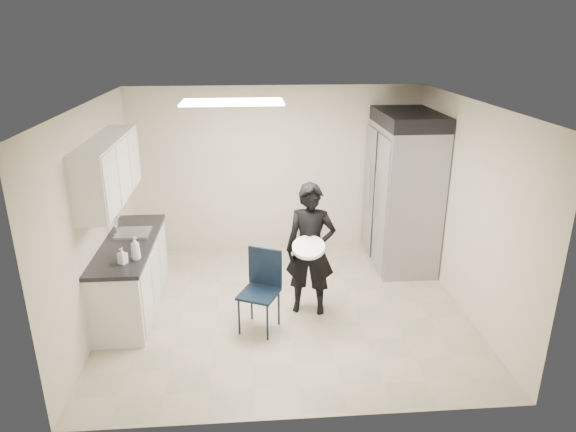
{
  "coord_description": "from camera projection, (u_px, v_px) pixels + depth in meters",
  "views": [
    {
      "loc": [
        -0.43,
        -5.78,
        3.39
      ],
      "look_at": [
        0.04,
        0.2,
        1.19
      ],
      "focal_mm": 32.0,
      "sensor_mm": 36.0,
      "label": 1
    }
  ],
  "objects": [
    {
      "name": "right_wall",
      "position": [
        467.0,
        208.0,
        6.33
      ],
      "size": [
        0.0,
        4.0,
        4.0
      ],
      "primitive_type": "plane",
      "rotation": [
        1.57,
        0.0,
        -1.57
      ],
      "color": "#C0B49E",
      "rests_on": "floor"
    },
    {
      "name": "towel_dispenser",
      "position": [
        126.0,
        163.0,
        7.16
      ],
      "size": [
        0.22,
        0.3,
        0.35
      ],
      "primitive_type": "cube",
      "color": "black",
      "rests_on": "left_wall"
    },
    {
      "name": "floor",
      "position": [
        286.0,
        308.0,
        6.61
      ],
      "size": [
        4.5,
        4.5,
        0.0
      ],
      "primitive_type": "plane",
      "color": "tan",
      "rests_on": "ground"
    },
    {
      "name": "notice_sticker_left",
      "position": [
        98.0,
        222.0,
        6.12
      ],
      "size": [
        0.0,
        0.12,
        0.07
      ],
      "primitive_type": "cube",
      "color": "yellow",
      "rests_on": "left_wall"
    },
    {
      "name": "commercial_fridge",
      "position": [
        403.0,
        197.0,
        7.58
      ],
      "size": [
        0.8,
        1.35,
        2.1
      ],
      "primitive_type": "cube",
      "color": "gray",
      "rests_on": "floor"
    },
    {
      "name": "man_tuxedo",
      "position": [
        310.0,
        250.0,
        6.29
      ],
      "size": [
        0.69,
        0.53,
        1.67
      ],
      "primitive_type": "imported",
      "rotation": [
        0.0,
        0.0,
        -0.22
      ],
      "color": "black",
      "rests_on": "floor"
    },
    {
      "name": "fridge_compressor",
      "position": [
        409.0,
        119.0,
        7.18
      ],
      "size": [
        0.8,
        1.35,
        0.2
      ],
      "primitive_type": "cube",
      "color": "black",
      "rests_on": "commercial_fridge"
    },
    {
      "name": "left_wall",
      "position": [
        94.0,
        218.0,
        5.99
      ],
      "size": [
        0.0,
        4.0,
        4.0
      ],
      "primitive_type": "plane",
      "rotation": [
        1.57,
        0.0,
        1.57
      ],
      "color": "#C0B49E",
      "rests_on": "floor"
    },
    {
      "name": "lower_counter",
      "position": [
        132.0,
        276.0,
        6.5
      ],
      "size": [
        0.6,
        1.9,
        0.86
      ],
      "primitive_type": "cube",
      "color": "silver",
      "rests_on": "floor"
    },
    {
      "name": "upper_cabinets",
      "position": [
        108.0,
        170.0,
        6.01
      ],
      "size": [
        0.35,
        1.8,
        0.75
      ],
      "primitive_type": "cube",
      "color": "silver",
      "rests_on": "left_wall"
    },
    {
      "name": "bucket_lid",
      "position": [
        309.0,
        247.0,
        6.01
      ],
      "size": [
        0.46,
        0.46,
        0.05
      ],
      "primitive_type": "cylinder",
      "rotation": [
        0.0,
        0.0,
        -0.22
      ],
      "color": "silver",
      "rests_on": "man_tuxedo"
    },
    {
      "name": "notice_sticker_right",
      "position": [
        103.0,
        219.0,
        6.32
      ],
      "size": [
        0.0,
        0.12,
        0.07
      ],
      "primitive_type": "cube",
      "color": "yellow",
      "rests_on": "left_wall"
    },
    {
      "name": "back_wall",
      "position": [
        276.0,
        170.0,
        8.03
      ],
      "size": [
        4.5,
        0.0,
        4.5
      ],
      "primitive_type": "plane",
      "rotation": [
        1.57,
        0.0,
        0.0
      ],
      "color": "#C0B49E",
      "rests_on": "floor"
    },
    {
      "name": "ceiling_panel",
      "position": [
        232.0,
        102.0,
        6.06
      ],
      "size": [
        1.2,
        0.6,
        0.02
      ],
      "primitive_type": "cube",
      "color": "white",
      "rests_on": "ceiling"
    },
    {
      "name": "countertop",
      "position": [
        128.0,
        244.0,
        6.35
      ],
      "size": [
        0.64,
        1.95,
        0.05
      ],
      "primitive_type": "cube",
      "color": "black",
      "rests_on": "lower_counter"
    },
    {
      "name": "sink",
      "position": [
        134.0,
        237.0,
        6.59
      ],
      "size": [
        0.42,
        0.4,
        0.14
      ],
      "primitive_type": "cube",
      "color": "gray",
      "rests_on": "countertop"
    },
    {
      "name": "soap_bottle_a",
      "position": [
        135.0,
        248.0,
        5.81
      ],
      "size": [
        0.15,
        0.15,
        0.28
      ],
      "primitive_type": "imported",
      "rotation": [
        0.0,
        0.0,
        0.79
      ],
      "color": "silver",
      "rests_on": "countertop"
    },
    {
      "name": "soap_bottle_b",
      "position": [
        122.0,
        256.0,
        5.72
      ],
      "size": [
        0.12,
        0.12,
        0.19
      ],
      "primitive_type": "imported",
      "rotation": [
        0.0,
        0.0,
        -0.51
      ],
      "color": "silver",
      "rests_on": "countertop"
    },
    {
      "name": "faucet",
      "position": [
        116.0,
        226.0,
        6.52
      ],
      "size": [
        0.02,
        0.02,
        0.24
      ],
      "primitive_type": "cylinder",
      "color": "silver",
      "rests_on": "countertop"
    },
    {
      "name": "ceiling",
      "position": [
        286.0,
        104.0,
        5.72
      ],
      "size": [
        4.5,
        4.5,
        0.0
      ],
      "primitive_type": "plane",
      "rotation": [
        3.14,
        0.0,
        0.0
      ],
      "color": "white",
      "rests_on": "back_wall"
    },
    {
      "name": "folding_chair",
      "position": [
        259.0,
        294.0,
        5.99
      ],
      "size": [
        0.56,
        0.56,
        0.95
      ],
      "primitive_type": "cube",
      "rotation": [
        0.0,
        0.0,
        -0.43
      ],
      "color": "black",
      "rests_on": "floor"
    }
  ]
}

